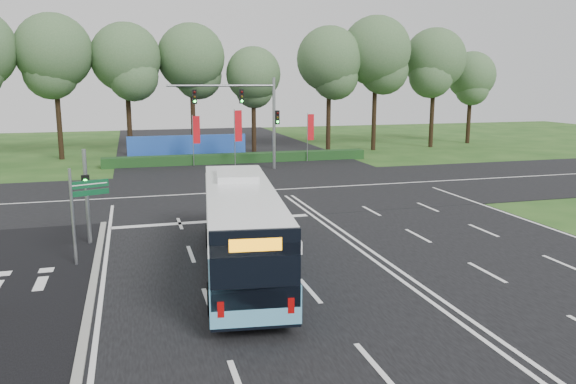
% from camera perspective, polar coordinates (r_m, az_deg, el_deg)
% --- Properties ---
extents(ground, '(120.00, 120.00, 0.00)m').
position_cam_1_polar(ground, '(24.01, 6.09, -5.11)').
color(ground, '#204617').
rests_on(ground, ground).
extents(road_main, '(20.00, 120.00, 0.04)m').
position_cam_1_polar(road_main, '(24.00, 6.09, -5.07)').
color(road_main, black).
rests_on(road_main, ground).
extents(road_cross, '(120.00, 14.00, 0.05)m').
position_cam_1_polar(road_cross, '(35.11, -1.15, 0.20)').
color(road_cross, black).
rests_on(road_cross, ground).
extents(bike_path, '(5.00, 18.00, 0.06)m').
position_cam_1_polar(bike_path, '(19.93, -26.24, -9.60)').
color(bike_path, black).
rests_on(bike_path, ground).
extents(kerb_strip, '(0.25, 18.00, 0.12)m').
position_cam_1_polar(kerb_strip, '(19.59, -19.26, -9.31)').
color(kerb_strip, gray).
rests_on(kerb_strip, ground).
extents(city_bus, '(3.79, 11.64, 3.28)m').
position_cam_1_polar(city_bus, '(19.86, -4.79, -3.60)').
color(city_bus, '#58A6CD').
rests_on(city_bus, ground).
extents(pedestrian_signal, '(0.33, 0.44, 4.01)m').
position_cam_1_polar(pedestrian_signal, '(24.46, -19.78, -0.13)').
color(pedestrian_signal, gray).
rests_on(pedestrian_signal, ground).
extents(street_sign, '(1.35, 0.55, 3.64)m').
position_cam_1_polar(street_sign, '(21.85, -20.28, -1.11)').
color(street_sign, gray).
rests_on(street_sign, ground).
extents(banner_flag_left, '(0.61, 0.06, 4.10)m').
position_cam_1_polar(banner_flag_left, '(45.55, -9.36, 5.97)').
color(banner_flag_left, gray).
rests_on(banner_flag_left, ground).
extents(banner_flag_mid, '(0.66, 0.23, 4.57)m').
position_cam_1_polar(banner_flag_mid, '(44.68, -5.17, 6.35)').
color(banner_flag_mid, gray).
rests_on(banner_flag_mid, ground).
extents(banner_flag_right, '(0.61, 0.07, 4.10)m').
position_cam_1_polar(banner_flag_right, '(47.59, 2.24, 6.33)').
color(banner_flag_right, gray).
rests_on(banner_flag_right, ground).
extents(traffic_light_gantry, '(8.41, 0.28, 7.00)m').
position_cam_1_polar(traffic_light_gantry, '(42.84, -3.79, 8.42)').
color(traffic_light_gantry, gray).
rests_on(traffic_light_gantry, ground).
extents(hedge, '(22.00, 1.20, 0.80)m').
position_cam_1_polar(hedge, '(47.10, -4.98, 3.44)').
color(hedge, '#163C19').
rests_on(hedge, ground).
extents(blue_hoarding, '(10.00, 0.30, 2.20)m').
position_cam_1_polar(blue_hoarding, '(48.92, -10.16, 4.42)').
color(blue_hoarding, '#204BAF').
rests_on(blue_hoarding, ground).
extents(eucalyptus_row, '(53.33, 9.00, 12.95)m').
position_cam_1_polar(eucalyptus_row, '(53.32, -4.46, 13.43)').
color(eucalyptus_row, black).
rests_on(eucalyptus_row, ground).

